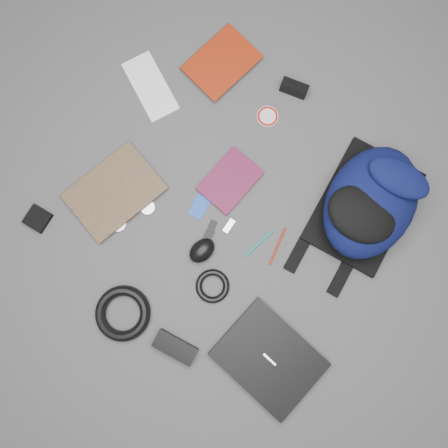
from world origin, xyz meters
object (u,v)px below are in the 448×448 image
Objects in this scene: comic_book at (95,168)px; compact_camera at (294,88)px; power_brick at (175,347)px; backpack at (371,202)px; textbook_red at (204,46)px; dvd_case at (230,181)px; mouse at (202,250)px; pouch at (38,219)px; laptop at (269,359)px.

comic_book is 0.73m from compact_camera.
backpack is at bearing 64.41° from power_brick.
textbook_red is 2.55× the size of compact_camera.
comic_book reaches higher than dvd_case.
mouse is at bearing 102.86° from power_brick.
dvd_case is at bearing -33.53° from textbook_red.
backpack is 1.46× the size of comic_book.
backpack reaches higher than pouch.
backpack reaches higher than laptop.
comic_book is 0.25m from pouch.
power_brick reaches higher than pouch.
laptop is 3.29× the size of mouse.
dvd_case is 2.08× the size of mouse.
mouse is 1.28× the size of pouch.
backpack is 1.38× the size of laptop.
power_brick reaches higher than dvd_case.
mouse is 0.56m from pouch.
comic_book is at bearing -83.96° from textbook_red.
backpack is 3.07× the size of power_brick.
compact_camera is 0.96m from pouch.
dvd_case is at bearing 44.67° from comic_book.
laptop reaches higher than dvd_case.
compact_camera reaches higher than power_brick.
pouch is (-0.04, -0.25, -0.00)m from comic_book.
power_brick reaches higher than comic_book.
power_brick is at bearing -4.47° from pouch.
textbook_red is at bearing 85.30° from pouch.
backpack is at bearing 99.34° from laptop.
pouch is at bearing -168.15° from laptop.
textbook_red is 0.49m from dvd_case.
laptop is 0.88m from pouch.
backpack is 1.80× the size of textbook_red.
laptop is at bearing 21.27° from power_brick.
comic_book is 3.12× the size of mouse.
backpack reaches higher than textbook_red.
backpack reaches higher than mouse.
textbook_red is 1.02m from power_brick.
power_brick reaches higher than textbook_red.
laptop is at bearing -74.41° from compact_camera.
comic_book reaches higher than pouch.
compact_camera is (0.34, 0.06, 0.01)m from textbook_red.
textbook_red is 0.35m from compact_camera.
pouch is at bearing -144.10° from mouse.
textbook_red is 0.82m from pouch.
comic_book is at bearing -136.03° from compact_camera.
backpack is 5.82× the size of pouch.
pouch is at bearing -127.55° from dvd_case.
mouse reaches higher than dvd_case.
power_brick is 0.62m from pouch.
compact_camera reaches higher than pouch.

